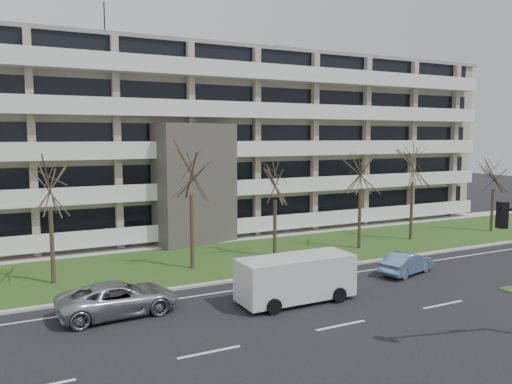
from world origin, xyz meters
TOP-DOWN VIEW (x-y plane):
  - ground at (0.00, 0.00)m, footprint 160.00×160.00m
  - grass_verge at (0.00, 13.00)m, footprint 90.00×10.00m
  - curb at (0.00, 8.00)m, footprint 90.00×0.35m
  - sidewalk at (0.00, 18.50)m, footprint 90.00×2.00m
  - lane_edge_line at (0.00, 6.50)m, footprint 90.00×0.12m
  - apartment_building at (-0.01, 25.32)m, footprint 60.50×15.10m
  - silver_pickup at (-8.25, 5.56)m, footprint 5.51×2.78m
  - blue_sedan at (8.26, 4.92)m, footprint 4.15×2.41m
  - white_van at (-0.05, 3.55)m, footprint 5.81×2.44m
  - tree_2 at (-10.52, 11.96)m, footprint 3.67×3.67m
  - tree_3 at (-2.66, 11.57)m, footprint 4.08×4.08m
  - tree_4 at (3.33, 12.07)m, footprint 3.44×3.44m
  - tree_5 at (9.91, 11.48)m, footprint 3.86×3.86m
  - tree_6 at (15.49, 12.21)m, footprint 4.06×4.06m
  - tree_7 at (24.08, 11.74)m, footprint 3.23×3.23m

SIDE VIEW (x-z plane):
  - ground at x=0.00m, z-range 0.00..0.00m
  - lane_edge_line at x=0.00m, z-range 0.00..0.01m
  - grass_verge at x=0.00m, z-range 0.00..0.06m
  - sidewalk at x=0.00m, z-range 0.00..0.08m
  - curb at x=0.00m, z-range 0.00..0.12m
  - blue_sedan at x=8.26m, z-range 0.00..1.29m
  - silver_pickup at x=-8.25m, z-range 0.00..1.50m
  - white_van at x=-0.05m, z-range 0.22..2.47m
  - tree_7 at x=24.08m, z-range 1.79..8.25m
  - tree_4 at x=3.33m, z-range 1.91..8.79m
  - tree_2 at x=-10.52m, z-range 2.04..9.38m
  - tree_5 at x=9.91m, z-range 2.15..9.87m
  - tree_6 at x=15.49m, z-range 2.25..10.37m
  - tree_3 at x=-2.66m, z-range 2.27..10.44m
  - apartment_building at x=-0.01m, z-range -1.76..16.99m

